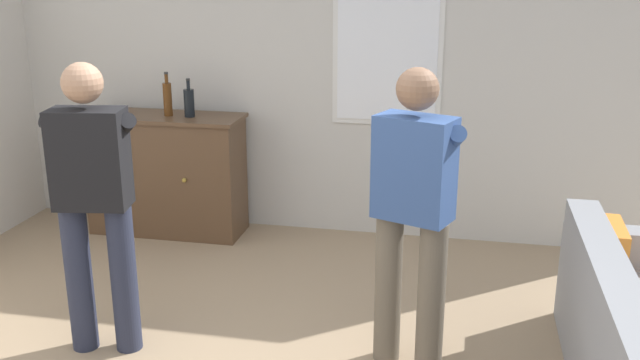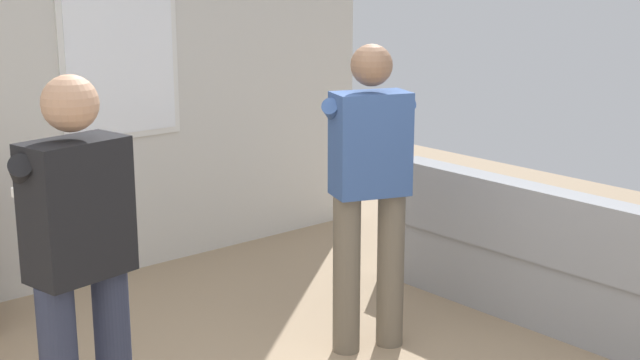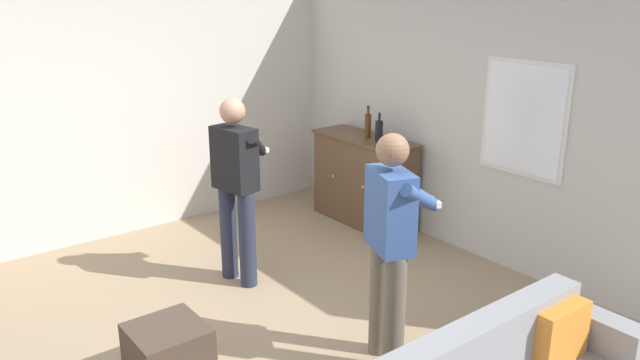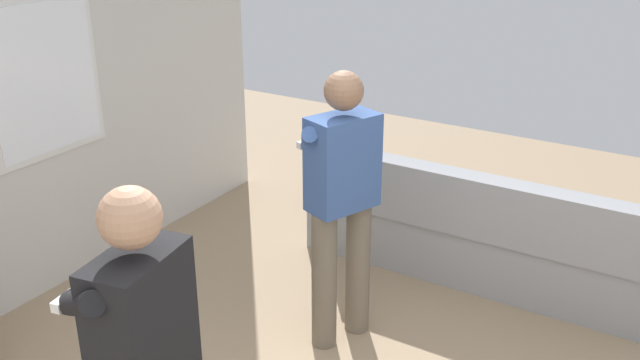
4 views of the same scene
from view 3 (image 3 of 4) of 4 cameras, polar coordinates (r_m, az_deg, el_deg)
name	(u,v)px [view 3 (image 3 of 4)]	position (r m, az deg, el deg)	size (l,w,h in m)	color
ground	(247,335)	(4.99, -6.66, -13.93)	(10.40, 10.40, 0.00)	#9E8466
wall_back_with_window	(482,115)	(6.16, 14.62, 5.81)	(5.20, 0.15, 2.80)	beige
wall_side_left	(107,105)	(6.80, -18.92, 6.49)	(0.12, 5.20, 2.80)	silver
sideboard_cabinet	(364,180)	(6.96, 4.03, -0.01)	(1.29, 0.49, 0.99)	brown
bottle_wine_green	(379,130)	(6.63, 5.42, 4.53)	(0.08, 0.08, 0.31)	black
bottle_liquor_amber	(368,125)	(6.76, 4.40, 5.03)	(0.07, 0.07, 0.35)	#593314
ottoman	(168,352)	(4.53, -13.69, -15.04)	(0.49, 0.49, 0.38)	#47382D
person_standing_left	(237,182)	(5.48, -7.64, -0.22)	(0.55, 0.50, 1.68)	#282D42
person_standing_right	(391,240)	(4.26, 6.49, -5.49)	(0.52, 0.52, 1.68)	#6B6051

